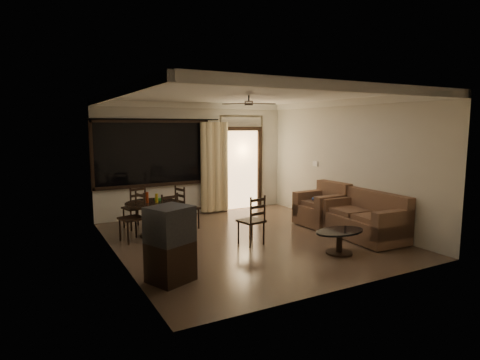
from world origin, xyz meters
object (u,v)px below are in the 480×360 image
dining_chair_east (187,216)px  tv_cabinet (170,244)px  dining_table (153,209)px  armchair (323,208)px  dining_chair_south (176,229)px  dining_chair_north (135,215)px  sofa (366,220)px  dining_chair_west (133,227)px  side_chair (251,230)px  coffee_table (339,238)px

dining_chair_east → tv_cabinet: 3.01m
dining_table → armchair: size_ratio=1.13×
dining_table → dining_chair_south: 0.89m
dining_table → dining_chair_south: bearing=-76.6°
dining_chair_east → armchair: bearing=-125.8°
dining_table → tv_cabinet: bearing=-100.7°
dining_chair_north → sofa: bearing=129.1°
sofa → dining_chair_south: bearing=161.5°
dining_table → dining_chair_north: dining_chair_north is taller
dining_chair_south → armchair: 3.44m
dining_chair_east → tv_cabinet: (-1.29, -2.70, 0.27)m
dining_chair_north → dining_chair_south: bearing=90.0°
dining_chair_west → armchair: 4.17m
dining_chair_north → sofa: (3.87, -2.96, 0.08)m
dining_chair_west → dining_chair_north: (0.28, 0.96, 0.00)m
dining_chair_east → side_chair: bearing=-172.6°
coffee_table → dining_chair_south: bearing=141.2°
dining_table → dining_chair_west: bearing=-156.9°
tv_cabinet → side_chair: size_ratio=1.16×
sofa → side_chair: size_ratio=1.82×
dining_chair_west → armchair: size_ratio=0.99×
armchair → dining_chair_west: bearing=167.5°
dining_chair_west → armchair: armchair is taller
dining_chair_west → dining_chair_north: size_ratio=1.00×
dining_chair_south → coffee_table: bearing=-52.3°
dining_table → dining_chair_west: dining_chair_west is taller
tv_cabinet → dining_table: bearing=56.4°
dining_chair_north → sofa: 4.88m
dining_chair_south → dining_chair_east: bearing=45.7°
dining_chair_west → sofa: size_ratio=0.55×
dining_chair_south → armchair: bearing=-15.7°
dining_chair_east → sofa: dining_chair_east is taller
tv_cabinet → side_chair: bearing=4.8°
dining_table → dining_chair_east: bearing=13.4°
dining_chair_east → coffee_table: bearing=-162.9°
tv_cabinet → dining_chair_south: bearing=45.2°
dining_chair_east → armchair: size_ratio=0.99×
dining_table → sofa: size_ratio=0.64×
tv_cabinet → armchair: bearing=-2.3°
dining_chair_east → dining_chair_south: size_ratio=1.00×
dining_table → dining_chair_west: (-0.46, -0.20, -0.26)m
tv_cabinet → sofa: size_ratio=0.64×
dining_chair_north → tv_cabinet: (-0.29, -3.27, 0.27)m
dining_chair_south → dining_chair_north: same height
dining_chair_north → side_chair: 2.79m
dining_chair_east → armchair: armchair is taller
armchair → dining_chair_north: bearing=153.8°
dining_chair_south → tv_cabinet: size_ratio=0.87×
side_chair → tv_cabinet: bearing=17.1°
side_chair → dining_chair_east: bearing=-79.7°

